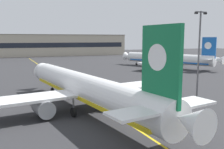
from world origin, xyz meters
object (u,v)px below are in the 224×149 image
(airliner_foreground, at_px, (85,88))
(safety_cone_by_nose_gear, at_px, (63,88))
(apron_lamp_post, at_px, (199,55))
(airliner_background, at_px, (168,59))

(airliner_foreground, bearing_deg, safety_cone_by_nose_gear, 90.40)
(apron_lamp_post, xyz_separation_m, safety_cone_by_nose_gear, (-19.02, 18.41, -7.46))
(airliner_foreground, xyz_separation_m, safety_cone_by_nose_gear, (-0.12, 16.96, -3.11))
(airliner_foreground, distance_m, apron_lamp_post, 19.45)
(safety_cone_by_nose_gear, bearing_deg, airliner_background, 31.11)
(airliner_foreground, relative_size, safety_cone_by_nose_gear, 75.07)
(apron_lamp_post, relative_size, safety_cone_by_nose_gear, 26.93)
(airliner_foreground, xyz_separation_m, apron_lamp_post, (18.90, -1.46, 4.35))
(airliner_foreground, distance_m, airliner_background, 60.38)
(airliner_foreground, xyz_separation_m, airliner_background, (42.63, 42.76, -0.21))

